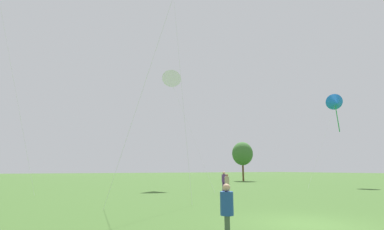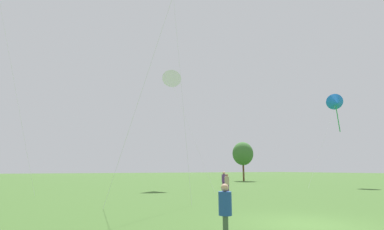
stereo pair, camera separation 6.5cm
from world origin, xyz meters
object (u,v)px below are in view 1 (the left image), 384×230
Objects in this scene: kite_flying_4 at (171,81)px; park_tree_0 at (242,154)px; person_standing_0 at (227,183)px; person_standing_1 at (224,180)px; kite_flying_5 at (336,103)px; person_standing_2 at (227,209)px.

kite_flying_4 reaches higher than park_tree_0.
park_tree_0 is (16.84, 19.32, 3.61)m from person_standing_0.
person_standing_0 is at bearing -131.08° from park_tree_0.
person_standing_1 is 0.13× the size of kite_flying_4.
kite_flying_4 is (-1.23, 8.96, 11.33)m from person_standing_1.
kite_flying_4 is 20.45m from park_tree_0.
person_standing_0 is 0.12× the size of kite_flying_4.
kite_flying_4 reaches higher than kite_flying_5.
kite_flying_4 is 20.50m from kite_flying_5.
kite_flying_5 is at bearing -23.91° from kite_flying_4.
person_standing_2 is (-9.16, -13.51, -0.10)m from person_standing_1.
park_tree_0 is at bearing 107.11° from person_standing_1.
kite_flying_4 is at bearing 16.00° from person_standing_2.
person_standing_0 is 1.02× the size of person_standing_2.
person_standing_1 is 1.11× the size of person_standing_2.
person_standing_2 is at bearing -109.44° from kite_flying_4.
kite_flying_4 reaches higher than person_standing_1.
kite_flying_4 is 2.08× the size of park_tree_0.
person_standing_0 is 0.92× the size of person_standing_1.
park_tree_0 is (24.90, 30.81, 3.63)m from person_standing_2.
kite_flying_5 is at bearing 61.71° from person_standing_1.
kite_flying_5 is (17.39, 0.70, 9.01)m from person_standing_1.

